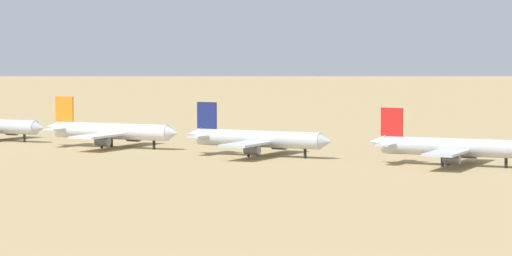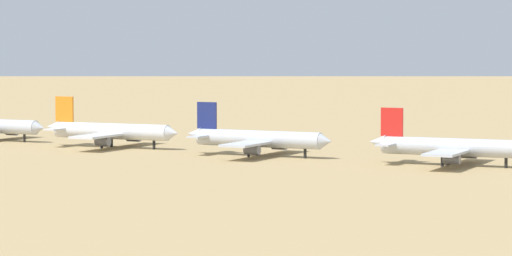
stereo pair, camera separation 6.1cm
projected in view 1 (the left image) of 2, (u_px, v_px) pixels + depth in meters
The scene contains 5 objects.
ground at pixel (284, 154), 277.12m from camera, with size 4000.00×4000.00×0.00m, color tan.
ridge_far_west at pixel (351, 21), 1536.80m from camera, with size 290.52×249.74×112.91m, color gray.
parked_jet_orange_3 at pixel (110, 131), 295.31m from camera, with size 37.08×31.60×12.28m.
parked_jet_navy_4 at pixel (257, 139), 272.45m from camera, with size 36.12×30.69×11.94m.
parked_jet_red_5 at pixel (450, 147), 250.70m from camera, with size 35.52×30.29×11.77m.
Camera 1 is at (150.43, -231.58, 24.68)m, focal length 85.26 mm.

